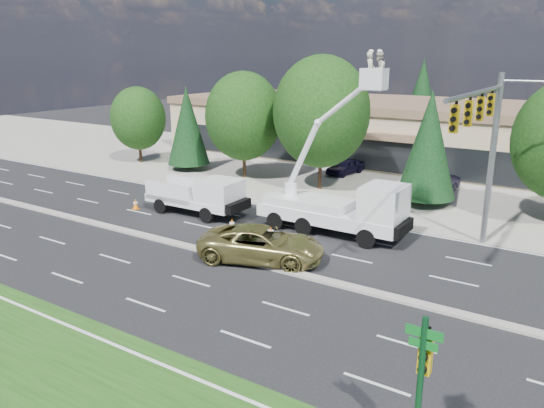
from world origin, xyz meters
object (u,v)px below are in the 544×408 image
Objects in this scene: bucket_truck at (343,199)px; minivan at (262,244)px; utility_pickup at (200,199)px; street_sign_pole at (422,374)px; signal_mast at (487,137)px.

bucket_truck is 1.64× the size of minivan.
minivan is at bearing -30.69° from utility_pickup.
bucket_truck is at bearing -35.32° from minivan.
street_sign_pole is 14.05m from minivan.
street_sign_pole reaches higher than minivan.
street_sign_pole is 17.14m from bucket_truck.
minivan is (7.55, -4.34, -0.16)m from utility_pickup.
street_sign_pole reaches higher than utility_pickup.
signal_mast is 15.99m from street_sign_pole.
signal_mast is 8.07m from bucket_truck.
signal_mast reaches higher than minivan.
bucket_truck is 5.98m from minivan.
utility_pickup is 8.70m from minivan.
bucket_truck is (9.25, 1.26, 1.11)m from utility_pickup.
street_sign_pole is at bearing -82.73° from signal_mast.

